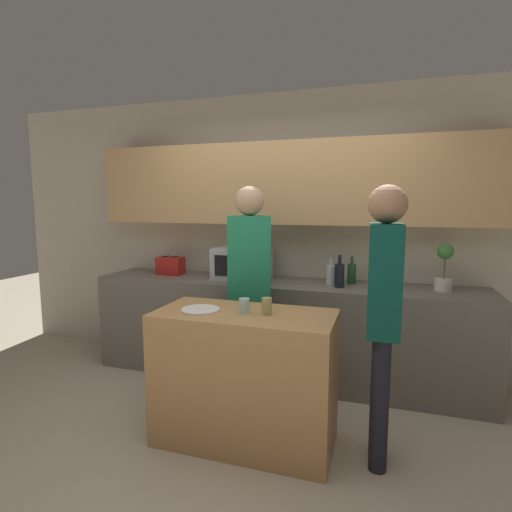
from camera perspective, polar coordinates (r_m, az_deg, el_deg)
ground_plane at (r=2.84m, az=-4.30°, el=-27.78°), size 14.00×14.00×0.00m
back_wall at (r=3.91m, az=4.71°, el=5.95°), size 6.40×0.40×2.70m
back_counter at (r=3.83m, az=3.60°, el=-10.48°), size 3.60×0.62×0.92m
kitchen_island at (r=2.86m, az=-1.60°, el=-16.91°), size 1.21×0.57×0.92m
microwave at (r=3.84m, az=-1.96°, el=-1.06°), size 0.52×0.39×0.30m
toaster at (r=4.18m, az=-12.12°, el=-1.35°), size 0.26×0.16×0.18m
potted_plant at (r=3.65m, az=25.31°, el=-1.46°), size 0.14×0.14×0.40m
bottle_0 at (r=3.62m, az=10.62°, el=-2.62°), size 0.08×0.08×0.24m
bottle_1 at (r=3.52m, az=11.83°, el=-2.67°), size 0.08×0.08×0.28m
bottle_2 at (r=3.71m, az=13.51°, el=-2.41°), size 0.08×0.08×0.25m
plate_on_island at (r=2.76m, az=-7.95°, el=-7.62°), size 0.26×0.26×0.01m
cup_0 at (r=2.64m, az=1.55°, el=-7.16°), size 0.07×0.07×0.11m
cup_1 at (r=2.67m, az=-1.70°, el=-7.14°), size 0.07×0.07×0.10m
person_left at (r=2.55m, az=17.75°, el=-6.16°), size 0.23×0.35×1.75m
person_center at (r=3.22m, az=-0.91°, el=-2.68°), size 0.38×0.27×1.78m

